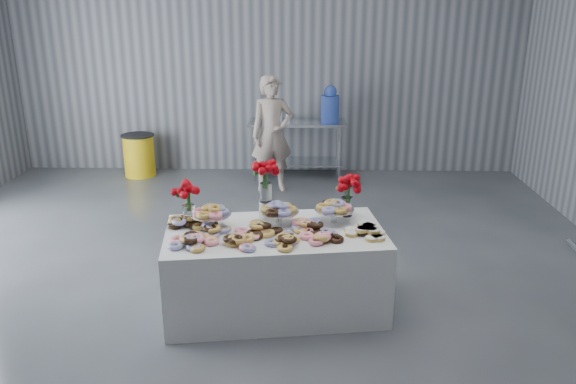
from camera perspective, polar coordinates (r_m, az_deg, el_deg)
name	(u,v)px	position (r m, az deg, el deg)	size (l,w,h in m)	color
ground	(237,309)	(5.22, -5.20, -11.75)	(9.00, 9.00, 0.00)	#3B3E43
room_walls	(193,3)	(4.62, -9.65, 18.44)	(8.04, 9.04, 4.02)	gray
display_table	(275,270)	(5.06, -1.31, -7.89)	(1.90, 1.00, 0.75)	white
prep_table	(297,139)	(8.80, 0.94, 5.42)	(1.50, 0.60, 0.90)	silver
donut_mounds	(275,228)	(4.84, -1.38, -3.71)	(1.80, 0.80, 0.09)	gold
cake_stand_left	(211,212)	(4.98, -7.83, -2.06)	(0.36, 0.36, 0.17)	silver
cake_stand_mid	(279,210)	(5.00, -0.94, -1.81)	(0.36, 0.36, 0.17)	silver
cake_stand_right	(334,208)	(5.07, 4.70, -1.58)	(0.36, 0.36, 0.17)	silver
danish_pile	(363,228)	(4.87, 7.66, -3.64)	(0.48, 0.48, 0.11)	white
bouquet_left	(188,193)	(5.03, -10.16, -0.07)	(0.26, 0.26, 0.42)	white
bouquet_right	(347,185)	(5.18, 6.06, 0.68)	(0.26, 0.26, 0.42)	white
bouquet_center	(266,178)	(5.10, -2.29, 1.45)	(0.26, 0.26, 0.57)	silver
water_jug	(330,105)	(8.71, 4.29, 8.78)	(0.28, 0.28, 0.55)	#4368E5
drink_bottles	(276,114)	(8.63, -1.20, 7.97)	(0.54, 0.08, 0.27)	#268C33
person	(272,134)	(8.12, -1.62, 5.90)	(0.61, 0.40, 1.69)	#CC8C93
trash_barrel	(139,155)	(9.25, -14.88, 3.64)	(0.52, 0.52, 0.67)	yellow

